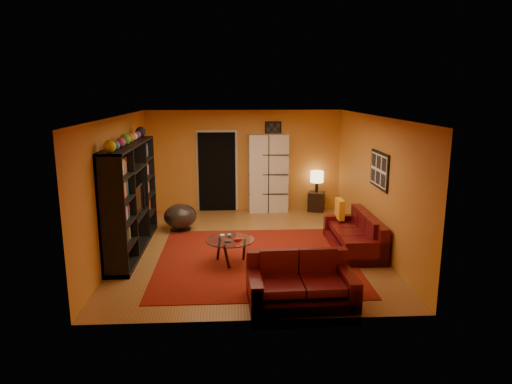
{
  "coord_description": "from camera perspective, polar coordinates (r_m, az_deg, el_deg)",
  "views": [
    {
      "loc": [
        -0.33,
        -8.7,
        3.07
      ],
      "look_at": [
        0.15,
        0.1,
        1.11
      ],
      "focal_mm": 32.0,
      "sensor_mm": 36.0,
      "label": 1
    }
  ],
  "objects": [
    {
      "name": "entertainment_unit",
      "position": [
        9.14,
        -15.34,
        -0.69
      ],
      "size": [
        0.45,
        3.0,
        2.1
      ],
      "primitive_type": "cube",
      "color": "black",
      "rests_on": "floor"
    },
    {
      "name": "ceiling",
      "position": [
        8.72,
        -0.97,
        9.44
      ],
      "size": [
        6.0,
        6.0,
        0.0
      ],
      "primitive_type": "plane",
      "rotation": [
        3.14,
        0.0,
        0.0
      ],
      "color": "white",
      "rests_on": "wall_back"
    },
    {
      "name": "wall_back",
      "position": [
        11.84,
        -1.51,
        3.93
      ],
      "size": [
        6.0,
        0.0,
        6.0
      ],
      "primitive_type": "plane",
      "rotation": [
        1.57,
        0.0,
        0.0
      ],
      "color": "#C7782B",
      "rests_on": "floor"
    },
    {
      "name": "table_lamp",
      "position": [
        11.86,
        7.63,
        1.85
      ],
      "size": [
        0.33,
        0.33,
        0.55
      ],
      "color": "black",
      "rests_on": "side_table"
    },
    {
      "name": "wall_left",
      "position": [
        9.14,
        -16.81,
        0.82
      ],
      "size": [
        0.0,
        6.0,
        6.0
      ],
      "primitive_type": "plane",
      "rotation": [
        1.57,
        0.0,
        1.57
      ],
      "color": "#C7782B",
      "rests_on": "floor"
    },
    {
      "name": "wall_art_back",
      "position": [
        11.77,
        2.15,
        7.55
      ],
      "size": [
        0.42,
        0.03,
        0.52
      ],
      "primitive_type": "cube",
      "color": "black",
      "rests_on": "wall_back"
    },
    {
      "name": "bowl_chair",
      "position": [
        10.38,
        -9.45,
        -3.01
      ],
      "size": [
        0.73,
        0.73,
        0.6
      ],
      "color": "black",
      "rests_on": "floor"
    },
    {
      "name": "storage_cabinet",
      "position": [
        11.72,
        1.5,
        2.36
      ],
      "size": [
        1.03,
        0.51,
        2.0
      ],
      "primitive_type": "cube",
      "rotation": [
        0.0,
        0.0,
        0.06
      ],
      "color": "silver",
      "rests_on": "floor"
    },
    {
      "name": "tv",
      "position": [
        9.08,
        -15.09,
        -1.03
      ],
      "size": [
        1.0,
        0.13,
        0.57
      ],
      "primitive_type": "imported",
      "rotation": [
        0.0,
        0.0,
        1.57
      ],
      "color": "black",
      "rests_on": "entertainment_unit"
    },
    {
      "name": "wall_right",
      "position": [
        9.32,
        14.61,
        1.17
      ],
      "size": [
        0.0,
        6.0,
        6.0
      ],
      "primitive_type": "plane",
      "rotation": [
        1.57,
        0.0,
        -1.57
      ],
      "color": "#C7782B",
      "rests_on": "floor"
    },
    {
      "name": "wall_front",
      "position": [
        5.98,
        0.18,
        -4.68
      ],
      "size": [
        6.0,
        0.0,
        6.0
      ],
      "primitive_type": "plane",
      "rotation": [
        -1.57,
        0.0,
        0.0
      ],
      "color": "#C7782B",
      "rests_on": "floor"
    },
    {
      "name": "wall_art_right",
      "position": [
        8.98,
        15.17,
        2.67
      ],
      "size": [
        0.03,
        1.0,
        0.7
      ],
      "primitive_type": "cube",
      "color": "black",
      "rests_on": "wall_right"
    },
    {
      "name": "loveseat",
      "position": [
        6.95,
        5.55,
        -11.17
      ],
      "size": [
        1.59,
        0.99,
        0.85
      ],
      "rotation": [
        0.0,
        0.0,
        1.6
      ],
      "color": "#44090E",
      "rests_on": "rug"
    },
    {
      "name": "throw_pillow",
      "position": [
        9.8,
        10.43,
        -2.1
      ],
      "size": [
        0.12,
        0.42,
        0.42
      ],
      "primitive_type": "cube",
      "color": "#FFA41C",
      "rests_on": "sofa"
    },
    {
      "name": "sofa",
      "position": [
        9.23,
        12.54,
        -5.32
      ],
      "size": [
        0.79,
        1.94,
        0.85
      ],
      "rotation": [
        0.0,
        0.0,
        -0.0
      ],
      "color": "#44090E",
      "rests_on": "rug"
    },
    {
      "name": "doorway",
      "position": [
        11.84,
        -4.89,
        2.52
      ],
      "size": [
        0.95,
        0.1,
        2.04
      ],
      "primitive_type": "cube",
      "color": "black",
      "rests_on": "floor"
    },
    {
      "name": "coffee_table",
      "position": [
        8.29,
        -3.3,
        -6.25
      ],
      "size": [
        0.89,
        0.89,
        0.44
      ],
      "rotation": [
        0.0,
        0.0,
        0.31
      ],
      "color": "silver",
      "rests_on": "floor"
    },
    {
      "name": "rug",
      "position": [
        8.58,
        -0.05,
        -8.4
      ],
      "size": [
        3.6,
        3.6,
        0.01
      ],
      "primitive_type": "cube",
      "color": "#61110B",
      "rests_on": "floor"
    },
    {
      "name": "floor",
      "position": [
        9.23,
        -0.91,
        -6.89
      ],
      "size": [
        6.0,
        6.0,
        0.0
      ],
      "primitive_type": "plane",
      "color": "brown",
      "rests_on": "ground"
    },
    {
      "name": "side_table",
      "position": [
        12.0,
        7.54,
        -1.18
      ],
      "size": [
        0.51,
        0.51,
        0.5
      ],
      "primitive_type": "cube",
      "rotation": [
        0.0,
        0.0,
        -0.33
      ],
      "color": "black",
      "rests_on": "floor"
    }
  ]
}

